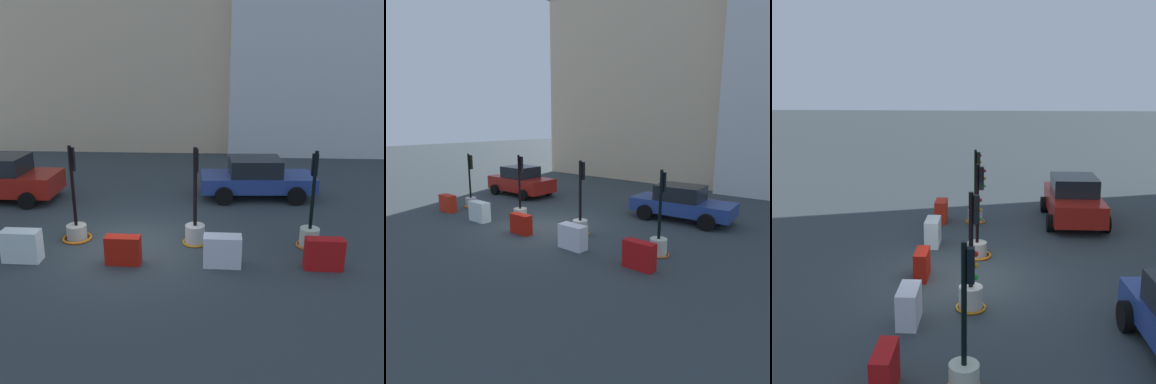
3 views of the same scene
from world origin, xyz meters
The scene contains 12 objects.
ground_plane centered at (0.00, 0.00, 0.00)m, with size 120.00×120.00×0.00m, color #313A3E.
traffic_light_1 centered at (-1.75, 0.39, 0.49)m, with size 0.92×0.92×2.98m.
traffic_light_2 centered at (1.96, 0.31, 0.56)m, with size 0.77×0.77×2.99m.
traffic_light_3 centered at (5.40, 0.30, 0.55)m, with size 0.77×0.77×2.93m.
construction_barrier_1 centered at (-2.80, -1.14, 0.45)m, with size 1.06×0.48×0.91m.
construction_barrier_2 centered at (0.05, -1.16, 0.41)m, with size 0.97×0.38×0.81m.
construction_barrier_3 centered at (2.77, -1.12, 0.44)m, with size 1.03×0.49×0.88m.
construction_barrier_4 centered at (5.48, -1.15, 0.44)m, with size 1.02×0.39×0.88m.
car_blue_estate centered at (4.21, 4.92, 0.81)m, with size 4.60×2.40×1.63m.
car_red_compact centered at (-5.83, 4.03, 0.87)m, with size 4.34×2.33×1.79m.
building_main_facade centered at (-3.68, 16.19, 7.63)m, with size 16.81×6.68×15.21m.
building_corner_block centered at (11.91, 16.19, 6.53)m, with size 17.99×8.66×13.04m.
Camera 1 is at (2.54, -11.48, 5.44)m, focal length 39.23 mm.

